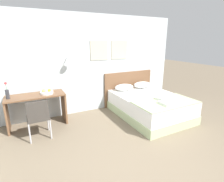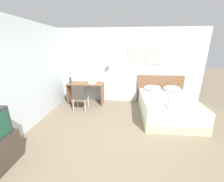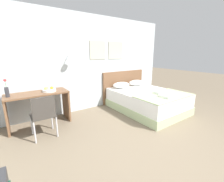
# 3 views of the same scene
# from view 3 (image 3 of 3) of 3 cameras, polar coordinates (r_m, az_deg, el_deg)

# --- Properties ---
(ground_plane) EXTENTS (24.00, 24.00, 0.00)m
(ground_plane) POSITION_cam_3_polar(r_m,az_deg,el_deg) (2.74, 19.76, -22.97)
(ground_plane) COLOR #756651
(wall_back) EXTENTS (5.54, 0.31, 2.65)m
(wall_back) POSITION_cam_3_polar(r_m,az_deg,el_deg) (4.37, -9.53, 10.25)
(wall_back) COLOR silver
(wall_back) RESTS_ON ground_plane
(bed) EXTENTS (1.53, 2.04, 0.56)m
(bed) POSITION_cam_3_polar(r_m,az_deg,el_deg) (4.47, 12.92, -3.62)
(bed) COLOR #B2C693
(bed) RESTS_ON ground_plane
(headboard) EXTENTS (1.65, 0.06, 1.04)m
(headboard) POSITION_cam_3_polar(r_m,az_deg,el_deg) (5.14, 4.44, 1.84)
(headboard) COLOR brown
(headboard) RESTS_ON ground_plane
(pillow_left) EXTENTS (0.57, 0.40, 0.18)m
(pillow_left) POSITION_cam_3_polar(r_m,az_deg,el_deg) (4.70, 3.52, 2.30)
(pillow_left) COLOR white
(pillow_left) RESTS_ON bed
(pillow_right) EXTENTS (0.57, 0.40, 0.18)m
(pillow_right) POSITION_cam_3_polar(r_m,az_deg,el_deg) (5.12, 9.30, 3.14)
(pillow_right) COLOR white
(pillow_right) RESTS_ON bed
(throw_blanket) EXTENTS (1.48, 0.82, 0.02)m
(throw_blanket) POSITION_cam_3_polar(r_m,az_deg,el_deg) (4.03, 19.35, -1.65)
(throw_blanket) COLOR #B2C693
(throw_blanket) RESTS_ON bed
(folded_towel_near_foot) EXTENTS (0.33, 0.26, 0.06)m
(folded_towel_near_foot) POSITION_cam_3_polar(r_m,az_deg,el_deg) (4.15, 18.37, -0.51)
(folded_towel_near_foot) COLOR white
(folded_towel_near_foot) RESTS_ON throw_blanket
(folded_towel_mid_bed) EXTENTS (0.30, 0.30, 0.06)m
(folded_towel_mid_bed) POSITION_cam_3_polar(r_m,az_deg,el_deg) (3.86, 20.27, -1.75)
(folded_towel_mid_bed) COLOR white
(folded_towel_mid_bed) RESTS_ON throw_blanket
(desk) EXTENTS (1.28, 0.54, 0.77)m
(desk) POSITION_cam_3_polar(r_m,az_deg,el_deg) (3.77, -26.23, -3.94)
(desk) COLOR brown
(desk) RESTS_ON ground_plane
(desk_chair) EXTENTS (0.43, 0.43, 0.85)m
(desk_chair) POSITION_cam_3_polar(r_m,az_deg,el_deg) (3.16, -24.66, -7.84)
(desk_chair) COLOR #3D3833
(desk_chair) RESTS_ON ground_plane
(fruit_bowl) EXTENTS (0.29, 0.29, 0.12)m
(fruit_bowl) POSITION_cam_3_polar(r_m,az_deg,el_deg) (3.71, -22.84, 0.39)
(fruit_bowl) COLOR silver
(fruit_bowl) RESTS_ON desk
(flower_vase) EXTENTS (0.07, 0.07, 0.37)m
(flower_vase) POSITION_cam_3_polar(r_m,az_deg,el_deg) (3.62, -35.19, 0.15)
(flower_vase) COLOR #333338
(flower_vase) RESTS_ON desk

